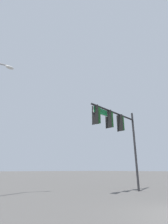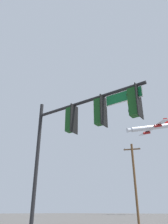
# 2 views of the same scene
# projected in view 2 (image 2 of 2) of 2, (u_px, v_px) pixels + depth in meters

# --- Properties ---
(signal_pole_near) EXTENTS (5.45, 0.72, 6.27)m
(signal_pole_near) POSITION_uv_depth(u_px,v_px,m) (84.00, 123.00, 9.05)
(signal_pole_near) COLOR black
(signal_pole_near) RESTS_ON ground_plane
(utility_pole) EXTENTS (1.73, 0.87, 8.30)m
(utility_pole) POSITION_uv_depth(u_px,v_px,m) (135.00, 180.00, 22.97)
(utility_pole) COLOR brown
(utility_pole) RESTS_ON ground_plane
(airplane) EXTENTS (25.60, 27.35, 12.30)m
(airplane) POSITION_uv_depth(u_px,v_px,m) (150.00, 128.00, 131.59)
(airplane) COLOR silver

